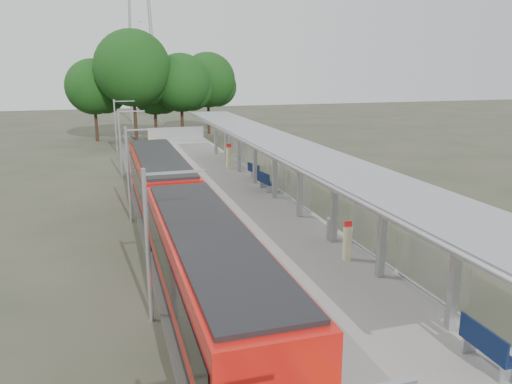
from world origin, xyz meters
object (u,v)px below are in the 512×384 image
(bench_near, at_px, (486,346))
(bench_far, at_px, (255,171))
(train, at_px, (178,215))
(info_pillar_near, at_px, (347,243))
(bench_mid, at_px, (265,181))
(litter_bin, at_px, (332,229))
(info_pillar_far, at_px, (229,158))

(bench_near, distance_m, bench_far, 23.30)
(train, height_order, info_pillar_near, train)
(train, bearing_deg, bench_mid, 48.14)
(train, relative_size, litter_bin, 27.16)
(bench_far, distance_m, info_pillar_far, 4.07)
(train, distance_m, bench_far, 12.82)
(litter_bin, bearing_deg, info_pillar_far, 91.66)
(bench_mid, bearing_deg, bench_far, 75.66)
(litter_bin, bearing_deg, train, 159.88)
(train, height_order, litter_bin, train)
(bench_near, xyz_separation_m, litter_bin, (0.45, 10.10, -0.11))
(train, distance_m, info_pillar_far, 15.94)
(info_pillar_near, bearing_deg, train, 149.15)
(info_pillar_near, bearing_deg, bench_mid, 94.95)
(train, height_order, bench_near, train)
(bench_mid, relative_size, info_pillar_far, 0.94)
(train, xyz_separation_m, info_pillar_far, (6.05, 14.75, -0.24))
(train, height_order, bench_far, train)
(litter_bin, bearing_deg, info_pillar_near, -100.72)
(bench_mid, relative_size, litter_bin, 1.74)
(info_pillar_far, bearing_deg, bench_far, -70.53)
(bench_near, height_order, bench_mid, bench_near)
(train, relative_size, bench_far, 17.56)
(bench_mid, distance_m, bench_far, 3.53)
(bench_far, relative_size, litter_bin, 1.55)
(info_pillar_far, distance_m, litter_bin, 17.16)
(info_pillar_near, bearing_deg, bench_near, -83.11)
(train, relative_size, info_pillar_near, 17.00)
(bench_mid, bearing_deg, info_pillar_near, -99.86)
(info_pillar_near, height_order, info_pillar_far, info_pillar_far)
(bench_near, distance_m, bench_mid, 19.78)
(bench_near, bearing_deg, train, 116.83)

